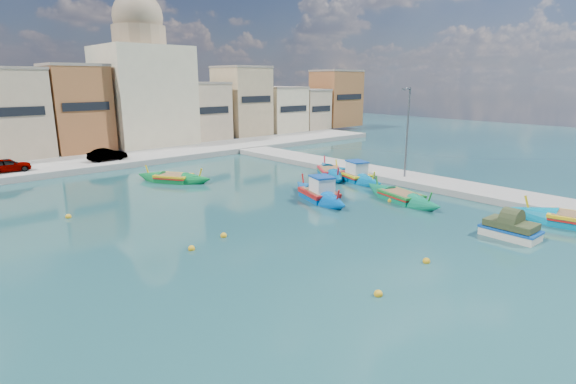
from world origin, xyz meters
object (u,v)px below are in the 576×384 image
quay_street_lamp (407,132)px  luzzu_green (174,179)px  tender_near (510,230)px  luzzu_cyan_mid (331,173)px  luzzu_blue_cabin (319,195)px  church_block (143,81)px  luzzu_turquoise_cabin (354,176)px  luzzu_blue_south (401,198)px

quay_street_lamp → luzzu_green: quay_street_lamp is taller
luzzu_green → tender_near: (7.17, -25.49, 0.21)m
quay_street_lamp → luzzu_cyan_mid: quay_street_lamp is taller
luzzu_blue_cabin → tender_near: (2.03, -12.92, 0.12)m
luzzu_blue_cabin → tender_near: 13.08m
church_block → luzzu_green: size_ratio=2.65×
luzzu_cyan_mid → luzzu_turquoise_cabin: bearing=-84.9°
church_block → luzzu_turquoise_cabin: church_block is taller
luzzu_blue_cabin → tender_near: size_ratio=2.67×
luzzu_blue_cabin → tender_near: bearing=-81.1°
luzzu_blue_cabin → luzzu_cyan_mid: 8.56m
luzzu_turquoise_cabin → luzzu_blue_cabin: 7.52m
luzzu_green → church_block: bearing=70.6°
luzzu_cyan_mid → luzzu_green: bearing=148.2°
church_block → quay_street_lamp: bearing=-77.7°
luzzu_cyan_mid → luzzu_green: 14.07m
luzzu_turquoise_cabin → tender_near: (-5.02, -15.52, 0.13)m
quay_street_lamp → tender_near: bearing=-121.9°
church_block → luzzu_blue_cabin: church_block is taller
luzzu_turquoise_cabin → luzzu_green: (-12.19, 9.97, -0.08)m
luzzu_turquoise_cabin → tender_near: 16.31m
church_block → luzzu_cyan_mid: (4.76, -27.92, -8.15)m
luzzu_cyan_mid → church_block: bearing=99.7°
church_block → luzzu_turquoise_cabin: 31.92m
quay_street_lamp → luzzu_blue_south: (-5.34, -3.34, -4.09)m
church_block → luzzu_green: (-7.20, -20.51, -8.16)m
luzzu_turquoise_cabin → tender_near: size_ratio=2.84×
luzzu_green → luzzu_blue_south: bearing=-61.1°
luzzu_blue_cabin → luzzu_blue_south: (4.17, -4.26, -0.10)m
luzzu_turquoise_cabin → luzzu_green: luzzu_turquoise_cabin is taller
luzzu_green → tender_near: luzzu_green is taller
luzzu_blue_cabin → luzzu_cyan_mid: (6.83, 5.16, -0.09)m
tender_near → luzzu_green: bearing=105.7°
luzzu_blue_south → church_block: bearing=93.2°
luzzu_turquoise_cabin → tender_near: luzzu_turquoise_cabin is taller
quay_street_lamp → luzzu_turquoise_cabin: size_ratio=0.92×
luzzu_cyan_mid → tender_near: luzzu_cyan_mid is taller
church_block → luzzu_cyan_mid: bearing=-80.3°
luzzu_green → luzzu_cyan_mid: bearing=-31.8°
church_block → luzzu_blue_south: bearing=-86.8°
luzzu_blue_south → tender_near: bearing=-103.9°
luzzu_cyan_mid → tender_near: 18.70m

